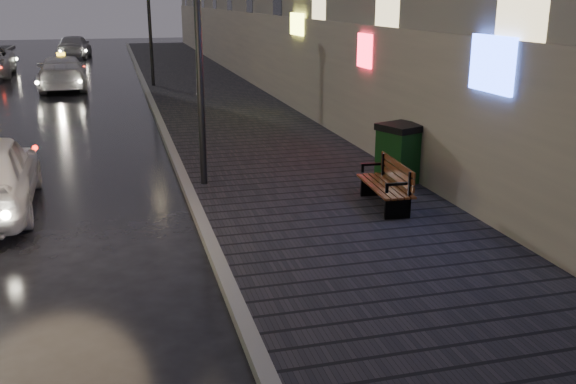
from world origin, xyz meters
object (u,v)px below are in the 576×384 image
object	(u,v)px
lamp_near	(198,16)
trash_bin	(400,153)
car_far	(75,46)
bench	(388,184)
lamp_far	(149,6)
taxi_mid	(63,73)

from	to	relation	value
lamp_near	trash_bin	world-z (taller)	lamp_near
car_far	bench	bearing A→B (deg)	106.34
lamp_far	car_far	xyz separation A→B (m)	(-4.01, 16.77, -2.73)
trash_bin	car_far	size ratio (longest dim) A/B	0.27
lamp_near	trash_bin	bearing A→B (deg)	-12.91
taxi_mid	lamp_near	bearing A→B (deg)	100.37
lamp_near	lamp_far	size ratio (longest dim) A/B	1.00
taxi_mid	trash_bin	bearing A→B (deg)	111.27
bench	taxi_mid	bearing A→B (deg)	113.49
lamp_far	trash_bin	world-z (taller)	lamp_far
lamp_near	lamp_far	xyz separation A→B (m)	(0.00, 16.00, 0.00)
trash_bin	car_far	world-z (taller)	car_far
taxi_mid	car_far	xyz separation A→B (m)	(-0.24, 15.95, 0.04)
lamp_near	taxi_mid	size ratio (longest dim) A/B	1.07
lamp_far	taxi_mid	xyz separation A→B (m)	(-3.77, 0.82, -2.77)
taxi_mid	bench	bearing A→B (deg)	107.27
lamp_near	lamp_far	world-z (taller)	same
lamp_far	trash_bin	bearing A→B (deg)	-76.85
lamp_far	car_far	bearing A→B (deg)	103.46
bench	trash_bin	world-z (taller)	trash_bin
bench	car_far	size ratio (longest dim) A/B	0.38
lamp_near	car_far	distance (m)	33.13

